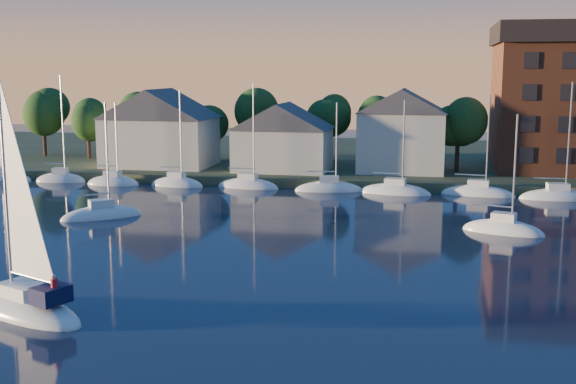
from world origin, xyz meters
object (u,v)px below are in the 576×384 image
(clubhouse_west, at_px, (160,127))
(hero_sailboat, at_px, (24,303))
(clubhouse_centre, at_px, (283,136))
(clubhouse_east, at_px, (402,129))
(drifting_sailboat_left, at_px, (102,217))
(drifting_sailboat_right, at_px, (503,232))

(clubhouse_west, xyz_separation_m, hero_sailboat, (12.41, -51.68, -5.34))
(clubhouse_centre, bearing_deg, clubhouse_east, 8.13)
(clubhouse_east, xyz_separation_m, drifting_sailboat_left, (-24.98, -28.19, -5.90))
(clubhouse_east, height_order, drifting_sailboat_right, clubhouse_east)
(clubhouse_west, distance_m, drifting_sailboat_right, 47.81)
(clubhouse_centre, bearing_deg, hero_sailboat, -94.05)
(drifting_sailboat_right, bearing_deg, clubhouse_east, 126.51)
(drifting_sailboat_left, bearing_deg, drifting_sailboat_right, -36.77)
(drifting_sailboat_left, distance_m, drifting_sailboat_right, 34.51)
(clubhouse_west, distance_m, drifting_sailboat_left, 28.26)
(drifting_sailboat_right, bearing_deg, clubhouse_centre, 150.21)
(clubhouse_centre, xyz_separation_m, hero_sailboat, (-3.59, -50.68, -4.54))
(clubhouse_west, bearing_deg, drifting_sailboat_right, -33.63)
(clubhouse_centre, xyz_separation_m, clubhouse_east, (14.00, 2.00, 0.87))
(drifting_sailboat_left, xyz_separation_m, drifting_sailboat_right, (34.49, 0.91, 0.00))
(clubhouse_west, bearing_deg, clubhouse_centre, -3.58)
(clubhouse_east, relative_size, drifting_sailboat_left, 0.93)
(hero_sailboat, bearing_deg, drifting_sailboat_right, -112.90)
(clubhouse_west, height_order, clubhouse_centre, clubhouse_west)
(hero_sailboat, distance_m, drifting_sailboat_right, 37.15)
(clubhouse_east, xyz_separation_m, hero_sailboat, (-17.59, -52.68, -5.41))
(clubhouse_west, relative_size, clubhouse_centre, 1.18)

